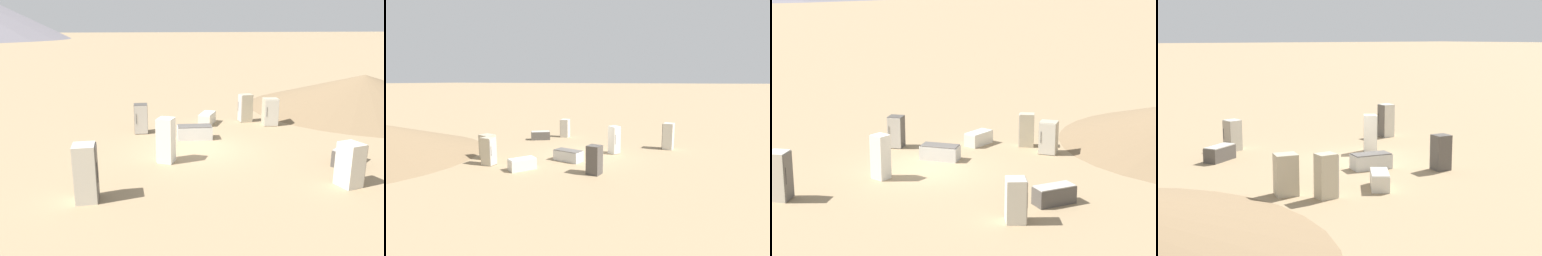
# 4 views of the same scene
# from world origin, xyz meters

# --- Properties ---
(ground_plane) EXTENTS (1000.00, 1000.00, 0.00)m
(ground_plane) POSITION_xyz_m (0.00, 0.00, 0.00)
(ground_plane) COLOR #9E8460
(discarded_fridge_0) EXTENTS (0.61, 0.73, 1.60)m
(discarded_fridge_0) POSITION_xyz_m (-4.11, 4.22, 0.80)
(discarded_fridge_0) COLOR #B2A88E
(discarded_fridge_0) RESTS_ON ground_plane
(discarded_fridge_1) EXTENTS (0.82, 0.84, 1.83)m
(discarded_fridge_1) POSITION_xyz_m (1.21, -1.73, 0.92)
(discarded_fridge_1) COLOR silver
(discarded_fridge_1) RESTS_ON ground_plane
(discarded_fridge_2) EXTENTS (1.57, 1.36, 0.64)m
(discarded_fridge_2) POSITION_xyz_m (-4.21, 1.93, 0.32)
(discarded_fridge_2) COLOR beige
(discarded_fridge_2) RESTS_ON ground_plane
(discarded_fridge_3) EXTENTS (1.35, 1.65, 0.70)m
(discarded_fridge_3) POSITION_xyz_m (3.55, 5.12, 0.35)
(discarded_fridge_3) COLOR #4C4742
(discarded_fridge_3) RESTS_ON ground_plane
(discarded_fridge_4) EXTENTS (0.80, 0.78, 1.53)m
(discarded_fridge_4) POSITION_xyz_m (5.35, 3.73, 0.76)
(discarded_fridge_4) COLOR beige
(discarded_fridge_4) RESTS_ON ground_plane
(discarded_fridge_5) EXTENTS (0.78, 0.77, 1.51)m
(discarded_fridge_5) POSITION_xyz_m (-3.46, -1.95, 0.76)
(discarded_fridge_5) COLOR #4C4742
(discarded_fridge_5) RESTS_ON ground_plane
(discarded_fridge_6) EXTENTS (1.13, 1.82, 0.67)m
(discarded_fridge_6) POSITION_xyz_m (-1.61, 0.36, 0.33)
(discarded_fridge_6) COLOR silver
(discarded_fridge_6) RESTS_ON ground_plane
(discarded_fridge_7) EXTENTS (0.79, 0.77, 1.85)m
(discarded_fridge_7) POSITION_xyz_m (3.92, -4.90, 0.92)
(discarded_fridge_7) COLOR beige
(discarded_fridge_7) RESTS_ON ground_plane
(discarded_fridge_8) EXTENTS (0.90, 0.94, 1.50)m
(discarded_fridge_8) POSITION_xyz_m (-2.97, 5.21, 0.75)
(discarded_fridge_8) COLOR #B2A88E
(discarded_fridge_8) RESTS_ON ground_plane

